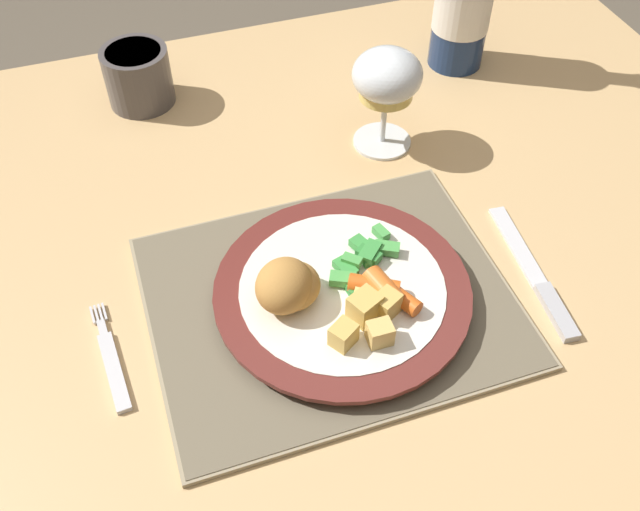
# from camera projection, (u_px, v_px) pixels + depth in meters

# --- Properties ---
(dining_table) EXTENTS (1.27, 0.93, 0.74)m
(dining_table) POSITION_uv_depth(u_px,v_px,m) (286.00, 306.00, 0.84)
(dining_table) COLOR tan
(dining_table) RESTS_ON ground
(placemat) EXTENTS (0.36, 0.30, 0.01)m
(placemat) POSITION_uv_depth(u_px,v_px,m) (329.00, 300.00, 0.73)
(placemat) COLOR gray
(placemat) RESTS_ON dining_table
(dinner_plate) EXTENTS (0.26, 0.26, 0.02)m
(dinner_plate) POSITION_uv_depth(u_px,v_px,m) (342.00, 293.00, 0.71)
(dinner_plate) COLOR white
(dinner_plate) RESTS_ON placemat
(breaded_croquettes) EXTENTS (0.09, 0.08, 0.05)m
(breaded_croquettes) POSITION_uv_depth(u_px,v_px,m) (288.00, 286.00, 0.68)
(breaded_croquettes) COLOR #B77F3D
(breaded_croquettes) RESTS_ON dinner_plate
(green_beans_pile) EXTENTS (0.09, 0.08, 0.02)m
(green_beans_pile) POSITION_uv_depth(u_px,v_px,m) (361.00, 261.00, 0.72)
(green_beans_pile) COLOR green
(green_beans_pile) RESTS_ON dinner_plate
(glazed_carrots) EXTENTS (0.06, 0.06, 0.02)m
(glazed_carrots) POSITION_uv_depth(u_px,v_px,m) (384.00, 290.00, 0.69)
(glazed_carrots) COLOR orange
(glazed_carrots) RESTS_ON dinner_plate
(fork) EXTENTS (0.02, 0.13, 0.01)m
(fork) POSITION_uv_depth(u_px,v_px,m) (112.00, 363.00, 0.68)
(fork) COLOR silver
(fork) RESTS_ON dining_table
(table_knife) EXTENTS (0.03, 0.19, 0.01)m
(table_knife) POSITION_uv_depth(u_px,v_px,m) (538.00, 281.00, 0.74)
(table_knife) COLOR silver
(table_knife) RESTS_ON dining_table
(wine_glass) EXTENTS (0.08, 0.08, 0.13)m
(wine_glass) POSITION_uv_depth(u_px,v_px,m) (387.00, 80.00, 0.83)
(wine_glass) COLOR silver
(wine_glass) RESTS_ON dining_table
(roast_potatoes) EXTENTS (0.08, 0.06, 0.03)m
(roast_potatoes) POSITION_uv_depth(u_px,v_px,m) (368.00, 315.00, 0.67)
(roast_potatoes) COLOR #DBB256
(roast_potatoes) RESTS_ON dinner_plate
(drinking_cup) EXTENTS (0.09, 0.09, 0.08)m
(drinking_cup) POSITION_uv_depth(u_px,v_px,m) (138.00, 75.00, 0.93)
(drinking_cup) COLOR #4C4747
(drinking_cup) RESTS_ON dining_table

